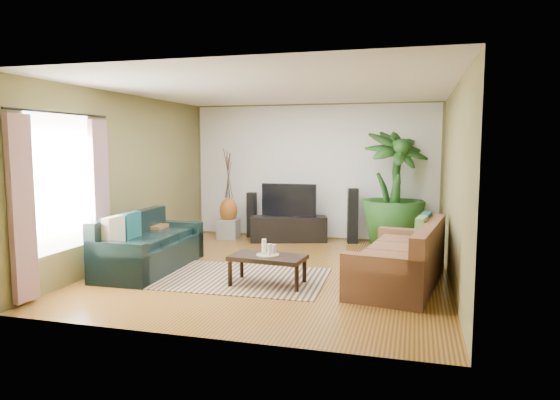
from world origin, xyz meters
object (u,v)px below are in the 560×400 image
(sofa_left, at_px, (150,242))
(pedestal, at_px, (229,229))
(speaker_right, at_px, (353,216))
(sofa_right, at_px, (398,253))
(television, at_px, (289,200))
(potted_plant, at_px, (393,189))
(coffee_table, at_px, (268,270))
(speaker_left, at_px, (252,215))
(side_table, at_px, (152,241))
(tv_stand, at_px, (289,229))
(vase, at_px, (228,211))

(sofa_left, height_order, pedestal, sofa_left)
(speaker_right, bearing_deg, sofa_right, -84.45)
(sofa_right, relative_size, speaker_right, 2.06)
(speaker_right, bearing_deg, television, 173.29)
(potted_plant, bearing_deg, television, -179.06)
(coffee_table, relative_size, pedestal, 2.55)
(sofa_right, relative_size, potted_plant, 1.01)
(television, relative_size, speaker_left, 1.18)
(side_table, bearing_deg, coffee_table, -24.50)
(television, bearing_deg, coffee_table, -81.08)
(sofa_left, relative_size, sofa_right, 0.93)
(tv_stand, height_order, vase, vase)
(speaker_left, bearing_deg, coffee_table, -67.01)
(sofa_right, xyz_separation_m, potted_plant, (-0.19, 2.58, 0.65))
(potted_plant, bearing_deg, sofa_left, -141.67)
(speaker_right, distance_m, pedestal, 2.51)
(pedestal, bearing_deg, potted_plant, 1.18)
(sofa_left, bearing_deg, pedestal, -6.01)
(sofa_left, distance_m, coffee_table, 2.00)
(speaker_left, distance_m, speaker_right, 2.08)
(sofa_right, height_order, television, television)
(sofa_right, xyz_separation_m, tv_stand, (-2.18, 2.53, -0.18))
(coffee_table, distance_m, pedestal, 3.48)
(pedestal, bearing_deg, side_table, -107.65)
(coffee_table, distance_m, vase, 3.50)
(speaker_left, height_order, speaker_right, speaker_right)
(speaker_left, height_order, pedestal, speaker_left)
(speaker_left, distance_m, vase, 0.50)
(pedestal, height_order, side_table, side_table)
(speaker_right, relative_size, pedestal, 2.71)
(coffee_table, distance_m, television, 3.15)
(vase, bearing_deg, sofa_right, -36.22)
(coffee_table, bearing_deg, speaker_right, 82.77)
(coffee_table, relative_size, speaker_right, 0.94)
(television, height_order, vase, television)
(sofa_left, relative_size, tv_stand, 1.37)
(tv_stand, relative_size, speaker_left, 1.61)
(potted_plant, bearing_deg, sofa_right, -85.72)
(television, relative_size, side_table, 1.89)
(sofa_left, relative_size, coffee_table, 2.04)
(side_table, bearing_deg, tv_stand, 46.39)
(tv_stand, distance_m, speaker_right, 1.27)
(speaker_right, distance_m, potted_plant, 0.94)
(sofa_right, height_order, speaker_left, speaker_left)
(coffee_table, height_order, television, television)
(sofa_right, xyz_separation_m, coffee_table, (-1.70, -0.51, -0.22))
(television, relative_size, vase, 2.17)
(sofa_right, bearing_deg, side_table, -89.13)
(potted_plant, xyz_separation_m, pedestal, (-3.24, -0.07, -0.88))
(sofa_right, xyz_separation_m, television, (-2.18, 2.55, 0.39))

